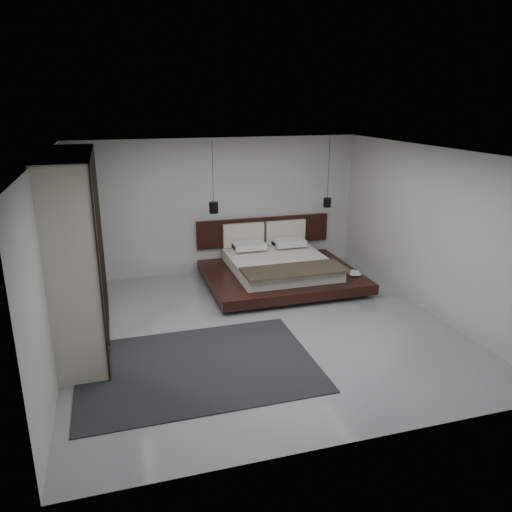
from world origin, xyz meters
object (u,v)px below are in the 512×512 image
object	(u,v)px
pendant_left	(214,207)
wardrobe	(77,250)
pendant_right	(327,202)
rug	(198,366)
lattice_screen	(68,227)
bed	(279,268)

from	to	relation	value
pendant_left	wardrobe	distance (m)	3.14
pendant_right	rug	world-z (taller)	pendant_right
pendant_left	lattice_screen	bearing A→B (deg)	178.52
lattice_screen	bed	distance (m)	4.09
lattice_screen	pendant_left	bearing A→B (deg)	-1.48
bed	pendant_left	distance (m)	1.78
pendant_left	bed	bearing A→B (deg)	-21.61
pendant_left	rug	bearing A→B (deg)	-106.17
pendant_right	bed	bearing A→B (deg)	-158.39
pendant_right	wardrobe	world-z (taller)	wardrobe
rug	wardrobe	bearing A→B (deg)	137.31
lattice_screen	wardrobe	distance (m)	2.04
bed	rug	size ratio (longest dim) A/B	0.91
pendant_left	pendant_right	size ratio (longest dim) A/B	0.98
lattice_screen	bed	xyz separation A→B (m)	(3.92, -0.55, -1.00)
bed	pendant_right	size ratio (longest dim) A/B	2.07
bed	wardrobe	size ratio (longest dim) A/B	1.02
bed	wardrobe	bearing A→B (deg)	-158.19
lattice_screen	rug	xyz separation A→B (m)	(1.75, -3.40, -1.29)
bed	pendant_left	world-z (taller)	pendant_left
rug	pendant_right	bearing A→B (deg)	44.56
pendant_left	rug	size ratio (longest dim) A/B	0.44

